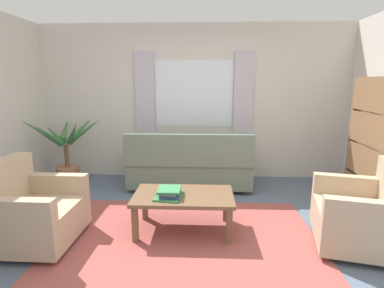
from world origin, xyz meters
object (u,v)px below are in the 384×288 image
armchair_left (30,211)px  book_stack_on_table (169,193)px  armchair_right (366,215)px  couch (190,165)px  potted_plant (67,151)px  bookshelf (376,144)px  coffee_table (183,199)px

armchair_left → book_stack_on_table: 1.44m
armchair_right → book_stack_on_table: armchair_right is taller
armchair_right → book_stack_on_table: (-2.00, 0.18, 0.13)m
couch → armchair_left: 2.33m
armchair_right → potted_plant: size_ratio=0.80×
couch → armchair_right: 2.48m
potted_plant → bookshelf: bookshelf is taller
coffee_table → book_stack_on_table: size_ratio=2.98×
coffee_table → book_stack_on_table: book_stack_on_table is taller
couch → coffee_table: couch is taller
coffee_table → couch: bearing=89.9°
armchair_left → bookshelf: bearing=-75.4°
armchair_right → bookshelf: 1.19m
armchair_left → book_stack_on_table: armchair_left is taller
bookshelf → coffee_table: bearing=105.3°
coffee_table → bookshelf: (2.39, 0.66, 0.51)m
book_stack_on_table → potted_plant: size_ratio=0.29×
armchair_right → book_stack_on_table: bearing=-82.0°
potted_plant → bookshelf: (4.41, -0.86, 0.35)m
armchair_left → coffee_table: 1.60m
armchair_left → book_stack_on_table: size_ratio=2.39×
armchair_right → bookshelf: bearing=162.4°
armchair_left → armchair_right: size_ratio=0.88×
armchair_right → coffee_table: 1.87m
armchair_right → potted_plant: 4.26m
couch → bookshelf: (2.39, -0.74, 0.52)m
book_stack_on_table → bookshelf: size_ratio=0.21×
coffee_table → potted_plant: 2.53m
armchair_right → book_stack_on_table: size_ratio=2.72×
coffee_table → book_stack_on_table: (-0.15, -0.07, 0.10)m
armchair_right → potted_plant: bearing=-101.4°
book_stack_on_table → couch: bearing=84.3°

